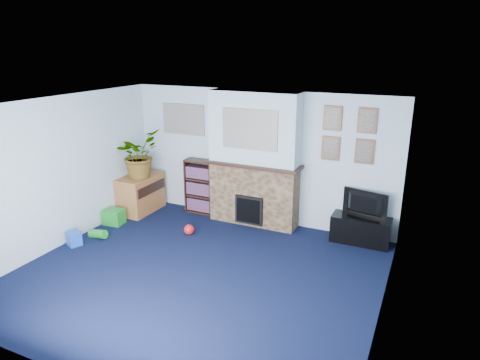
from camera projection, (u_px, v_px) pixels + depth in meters
The scene contains 26 objects.
floor at pixel (198, 274), 6.14m from camera, with size 5.00×4.50×0.01m, color black.
ceiling at pixel (192, 106), 5.41m from camera, with size 5.00×4.50×0.01m, color white.
wall_back at pixel (259, 157), 7.72m from camera, with size 5.00×0.04×2.40m, color silver.
wall_front at pixel (67, 272), 3.83m from camera, with size 5.00×0.04×2.40m, color silver.
wall_left at pixel (59, 173), 6.78m from camera, with size 0.04×4.50×2.40m, color silver.
wall_right at pixel (388, 227), 4.78m from camera, with size 0.04×4.50×2.40m, color silver.
chimney_breast at pixel (254, 161), 7.55m from camera, with size 1.72×0.50×2.40m.
collage_main at pixel (250, 129), 7.19m from camera, with size 1.00×0.03×0.68m, color gray.
collage_left at pixel (184, 119), 8.15m from camera, with size 0.90×0.03×0.58m, color gray.
portrait_tl at pixel (333, 118), 6.94m from camera, with size 0.30×0.03×0.40m, color brown.
portrait_tr at pixel (367, 121), 6.72m from camera, with size 0.30×0.03×0.40m, color brown.
portrait_bl at pixel (331, 148), 7.10m from camera, with size 0.30×0.03×0.40m, color brown.
portrait_br at pixel (365, 152), 6.88m from camera, with size 0.30×0.03×0.40m, color brown.
tv_stand at pixel (361, 230), 7.06m from camera, with size 0.95×0.40×0.45m, color black.
television at pixel (363, 204), 6.94m from camera, with size 0.75×0.10×0.43m, color black.
bookshelf at pixel (201, 188), 8.27m from camera, with size 0.58×0.28×1.05m.
sideboard at pixel (141, 194), 8.37m from camera, with size 0.51×0.93×0.72m, color #9B5E31.
potted_plant at pixel (138, 154), 8.06m from camera, with size 0.81×0.70×0.89m, color #26661E.
mantel_clock at pixel (251, 159), 7.52m from camera, with size 0.10×0.06×0.14m, color gold.
mantel_candle at pixel (266, 160), 7.40m from camera, with size 0.06×0.06×0.18m, color #B2BFC6.
mantel_teddy at pixel (221, 156), 7.75m from camera, with size 0.13×0.13×0.13m, color slate.
mantel_can at pixel (289, 164), 7.24m from camera, with size 0.05×0.05×0.11m, color blue.
green_crate at pixel (114, 217), 7.81m from camera, with size 0.34×0.27×0.27m, color #198C26.
toy_ball at pixel (189, 230), 7.39m from camera, with size 0.18×0.18×0.18m, color red.
toy_block at pixel (74, 239), 6.99m from camera, with size 0.20×0.20×0.24m, color blue.
toy_tube at pixel (98, 234), 7.26m from camera, with size 0.15×0.15×0.32m, color #198C26.
Camera 1 is at (2.83, -4.68, 3.16)m, focal length 32.00 mm.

